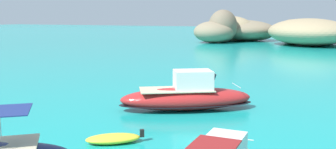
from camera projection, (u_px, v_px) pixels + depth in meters
islet_large at (236, 30)px, 90.38m from camera, size 21.58×27.47×7.46m
islet_small at (309, 33)px, 79.92m from camera, size 23.36×28.09×5.56m
motorboat_red at (187, 97)px, 24.36m from camera, size 8.82×6.70×2.57m
dinghy_tender at (113, 138)px, 17.99m from camera, size 2.76×2.40×0.58m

